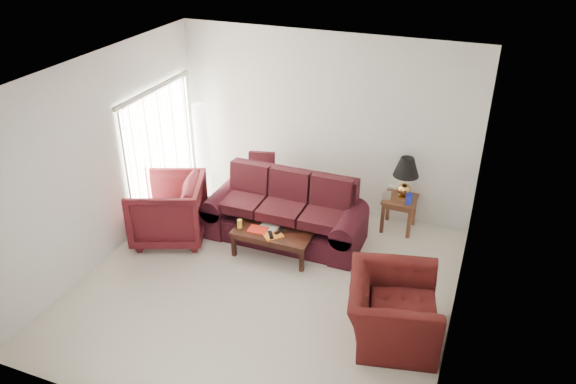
# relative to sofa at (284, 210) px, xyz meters

# --- Properties ---
(floor) EXTENTS (5.00, 5.00, 0.00)m
(floor) POSITION_rel_sofa_xyz_m (0.21, -1.22, -0.50)
(floor) COLOR beige
(floor) RESTS_ON ground
(blinds) EXTENTS (0.10, 2.00, 2.16)m
(blinds) POSITION_rel_sofa_xyz_m (-2.21, 0.08, 0.58)
(blinds) COLOR silver
(blinds) RESTS_ON ground
(sofa) EXTENTS (2.46, 1.07, 1.01)m
(sofa) POSITION_rel_sofa_xyz_m (0.00, 0.00, 0.00)
(sofa) COLOR black
(sofa) RESTS_ON ground
(throw_pillow) EXTENTS (0.48, 0.31, 0.46)m
(throw_pillow) POSITION_rel_sofa_xyz_m (-0.75, 0.86, 0.27)
(throw_pillow) COLOR black
(throw_pillow) RESTS_ON sofa
(end_table) EXTENTS (0.52, 0.52, 0.56)m
(end_table) POSITION_rel_sofa_xyz_m (1.61, 0.93, -0.22)
(end_table) COLOR brown
(end_table) RESTS_ON ground
(table_lamp) EXTENTS (0.45, 0.45, 0.68)m
(table_lamp) POSITION_rel_sofa_xyz_m (1.65, 1.00, 0.40)
(table_lamp) COLOR #C38B3D
(table_lamp) RESTS_ON end_table
(clock) EXTENTS (0.15, 0.10, 0.14)m
(clock) POSITION_rel_sofa_xyz_m (1.41, 0.80, 0.13)
(clock) COLOR #B9BABD
(clock) RESTS_ON end_table
(blue_canister) EXTENTS (0.12, 0.12, 0.17)m
(blue_canister) POSITION_rel_sofa_xyz_m (1.77, 0.80, 0.14)
(blue_canister) COLOR #172197
(blue_canister) RESTS_ON end_table
(picture_frame) EXTENTS (0.16, 0.18, 0.05)m
(picture_frame) POSITION_rel_sofa_xyz_m (1.44, 1.12, 0.14)
(picture_frame) COLOR silver
(picture_frame) RESTS_ON end_table
(floor_lamp) EXTENTS (0.35, 0.35, 1.75)m
(floor_lamp) POSITION_rel_sofa_xyz_m (-1.85, 0.78, 0.37)
(floor_lamp) COLOR white
(floor_lamp) RESTS_ON ground
(armchair_left) EXTENTS (1.43, 1.41, 1.01)m
(armchair_left) POSITION_rel_sofa_xyz_m (-1.69, -0.65, 0.00)
(armchair_left) COLOR #461015
(armchair_left) RESTS_ON ground
(armchair_right) EXTENTS (1.31, 1.43, 0.80)m
(armchair_right) POSITION_rel_sofa_xyz_m (2.04, -1.58, -0.10)
(armchair_right) COLOR #3A0E0D
(armchair_right) RESTS_ON ground
(coffee_table) EXTENTS (1.31, 0.93, 0.41)m
(coffee_table) POSITION_rel_sofa_xyz_m (0.02, -0.49, -0.30)
(coffee_table) COLOR black
(coffee_table) RESTS_ON ground
(magazine_red) EXTENTS (0.30, 0.23, 0.02)m
(magazine_red) POSITION_rel_sofa_xyz_m (-0.20, -0.55, -0.08)
(magazine_red) COLOR red
(magazine_red) RESTS_ON coffee_table
(magazine_white) EXTENTS (0.30, 0.24, 0.02)m
(magazine_white) POSITION_rel_sofa_xyz_m (-0.08, -0.42, -0.08)
(magazine_white) COLOR white
(magazine_white) RESTS_ON coffee_table
(magazine_orange) EXTENTS (0.34, 0.34, 0.02)m
(magazine_orange) POSITION_rel_sofa_xyz_m (0.07, -0.62, -0.08)
(magazine_orange) COLOR orange
(magazine_orange) RESTS_ON coffee_table
(remote_a) EXTENTS (0.15, 0.19, 0.02)m
(remote_a) POSITION_rel_sofa_xyz_m (0.04, -0.64, -0.06)
(remote_a) COLOR black
(remote_a) RESTS_ON coffee_table
(remote_b) EXTENTS (0.12, 0.17, 0.02)m
(remote_b) POSITION_rel_sofa_xyz_m (0.13, -0.51, -0.06)
(remote_b) COLOR black
(remote_b) RESTS_ON coffee_table
(yellow_glass) EXTENTS (0.09, 0.09, 0.13)m
(yellow_glass) POSITION_rel_sofa_xyz_m (-0.48, -0.59, -0.02)
(yellow_glass) COLOR gold
(yellow_glass) RESTS_ON coffee_table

